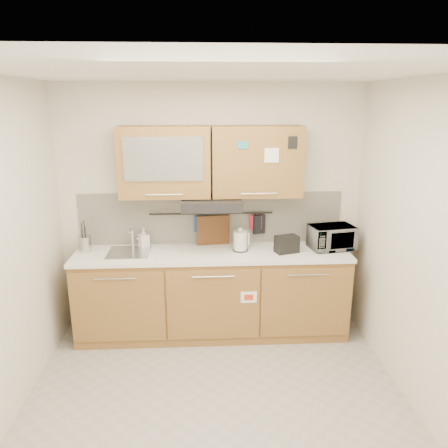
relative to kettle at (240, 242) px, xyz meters
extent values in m
plane|color=#9E9993|center=(-0.29, -1.21, -1.02)|extent=(3.20, 3.20, 0.00)
plane|color=white|center=(-0.29, -1.21, 1.58)|extent=(3.20, 3.20, 0.00)
plane|color=silver|center=(-0.29, 0.29, 0.28)|extent=(3.20, 0.00, 3.20)
plane|color=silver|center=(1.31, -1.21, 0.28)|extent=(0.00, 3.00, 3.00)
cube|color=olive|center=(-0.29, -0.01, -0.58)|extent=(2.80, 0.60, 0.88)
cube|color=black|center=(-0.29, -0.01, -0.97)|extent=(2.80, 0.54, 0.10)
cube|color=#A5763A|center=(-1.23, -0.33, -0.55)|extent=(0.91, 0.02, 0.74)
cylinder|color=silver|center=(-1.23, -0.35, -0.24)|extent=(0.41, 0.01, 0.01)
cube|color=#A5763A|center=(-0.29, -0.33, -0.55)|extent=(0.91, 0.02, 0.74)
cylinder|color=silver|center=(-0.29, -0.35, -0.24)|extent=(0.41, 0.01, 0.01)
cube|color=#A5763A|center=(0.64, -0.33, -0.55)|extent=(0.91, 0.02, 0.74)
cylinder|color=silver|center=(0.64, -0.35, -0.24)|extent=(0.41, 0.01, 0.01)
cube|color=white|center=(-0.29, -0.02, -0.12)|extent=(2.82, 0.62, 0.04)
cube|color=silver|center=(-0.29, 0.27, 0.18)|extent=(2.80, 0.02, 0.56)
cube|color=olive|center=(-0.75, 0.11, 0.81)|extent=(0.90, 0.35, 0.70)
cube|color=silver|center=(-0.75, -0.07, 0.86)|extent=(0.76, 0.02, 0.42)
cube|color=#A5763A|center=(0.17, 0.11, 0.81)|extent=(0.90, 0.35, 0.70)
cube|color=white|center=(0.29, -0.07, 0.89)|extent=(0.14, 0.00, 0.14)
cube|color=black|center=(-0.29, 0.04, 0.40)|extent=(0.60, 0.46, 0.10)
cube|color=silver|center=(-1.14, -0.01, -0.10)|extent=(0.42, 0.40, 0.03)
cylinder|color=silver|center=(-1.12, 0.15, 0.02)|extent=(0.03, 0.03, 0.24)
cylinder|color=silver|center=(-1.12, 0.07, 0.12)|extent=(0.02, 0.18, 0.02)
cylinder|color=black|center=(-0.29, 0.24, 0.24)|extent=(1.30, 0.02, 0.02)
cylinder|color=#ACADB1|center=(-1.59, 0.06, -0.02)|extent=(0.15, 0.15, 0.16)
cylinder|color=black|center=(-1.62, 0.07, 0.06)|extent=(0.01, 0.01, 0.31)
cylinder|color=black|center=(-1.58, 0.04, 0.04)|extent=(0.01, 0.01, 0.27)
cylinder|color=black|center=(-1.59, 0.08, 0.07)|extent=(0.01, 0.01, 0.33)
cylinder|color=black|center=(-1.61, 0.03, 0.02)|extent=(0.01, 0.01, 0.24)
cylinder|color=silver|center=(0.00, 0.00, 0.01)|extent=(0.18, 0.18, 0.21)
sphere|color=silver|center=(0.00, 0.00, 0.13)|extent=(0.05, 0.05, 0.05)
cube|color=silver|center=(0.08, 0.03, 0.01)|extent=(0.03, 0.03, 0.13)
cylinder|color=black|center=(0.00, 0.00, -0.09)|extent=(0.16, 0.16, 0.01)
cube|color=black|center=(0.47, -0.08, -0.01)|extent=(0.26, 0.20, 0.17)
cube|color=black|center=(0.43, -0.09, 0.07)|extent=(0.09, 0.12, 0.01)
cube|color=black|center=(0.51, -0.07, 0.07)|extent=(0.09, 0.12, 0.01)
imported|color=#999999|center=(0.96, 0.01, 0.03)|extent=(0.49, 0.38, 0.25)
imported|color=#999999|center=(-1.01, 0.16, 0.01)|extent=(0.13, 0.13, 0.21)
cube|color=brown|center=(-0.27, 0.22, 0.01)|extent=(0.35, 0.07, 0.43)
cube|color=navy|center=(-0.42, 0.22, 0.13)|extent=(0.11, 0.03, 0.18)
cube|color=black|center=(0.22, 0.22, 0.12)|extent=(0.14, 0.07, 0.21)
cube|color=red|center=(0.18, 0.22, 0.14)|extent=(0.13, 0.03, 0.16)
camera|label=1|loc=(-0.40, -4.26, 1.40)|focal=35.00mm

